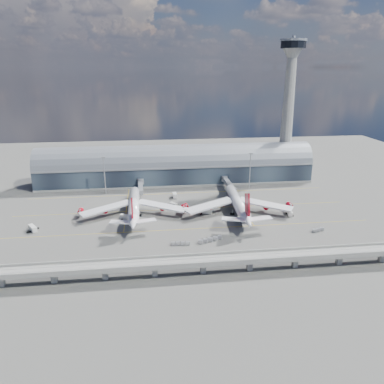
{
  "coord_description": "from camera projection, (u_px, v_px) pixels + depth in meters",
  "views": [
    {
      "loc": [
        -21.46,
        -191.16,
        81.74
      ],
      "look_at": [
        3.45,
        10.0,
        14.0
      ],
      "focal_mm": 35.0,
      "sensor_mm": 36.0,
      "label": 1
    }
  ],
  "objects": [
    {
      "name": "service_truck_4",
      "position": [
        175.0,
        195.0,
        246.04
      ],
      "size": [
        2.89,
        5.54,
        3.16
      ],
      "rotation": [
        0.0,
        0.0,
        0.04
      ],
      "color": "silver",
      "rests_on": "ground"
    },
    {
      "name": "service_truck_5",
      "position": [
        173.0,
        205.0,
        229.89
      ],
      "size": [
        5.02,
        5.52,
        2.62
      ],
      "rotation": [
        0.0,
        0.0,
        0.68
      ],
      "color": "silver",
      "rests_on": "ground"
    },
    {
      "name": "cargo_train_2",
      "position": [
        318.0,
        230.0,
        195.81
      ],
      "size": [
        7.32,
        3.71,
        1.61
      ],
      "rotation": [
        0.0,
        0.0,
        1.25
      ],
      "color": "gray",
      "rests_on": "ground"
    },
    {
      "name": "service_truck_3",
      "position": [
        290.0,
        213.0,
        216.89
      ],
      "size": [
        3.33,
        6.23,
        2.86
      ],
      "rotation": [
        0.0,
        0.0,
        -0.19
      ],
      "color": "silver",
      "rests_on": "ground"
    },
    {
      "name": "airliner_left",
      "position": [
        134.0,
        206.0,
        215.31
      ],
      "size": [
        63.77,
        66.94,
        20.46
      ],
      "rotation": [
        0.0,
        0.0,
        0.01
      ],
      "color": "white",
      "rests_on": "ground"
    },
    {
      "name": "service_truck_0",
      "position": [
        33.0,
        228.0,
        195.99
      ],
      "size": [
        5.97,
        7.28,
        2.98
      ],
      "rotation": [
        0.0,
        0.0,
        0.59
      ],
      "color": "silver",
      "rests_on": "ground"
    },
    {
      "name": "cargo_train_1",
      "position": [
        210.0,
        240.0,
        184.56
      ],
      "size": [
        13.19,
        6.13,
        1.78
      ],
      "rotation": [
        0.0,
        0.0,
        1.22
      ],
      "color": "gray",
      "rests_on": "ground"
    },
    {
      "name": "control_tower",
      "position": [
        288.0,
        110.0,
        280.01
      ],
      "size": [
        19.0,
        19.0,
        103.0
      ],
      "color": "gray",
      "rests_on": "ground"
    },
    {
      "name": "floodlight_mast_right",
      "position": [
        250.0,
        170.0,
        261.62
      ],
      "size": [
        3.0,
        0.7,
        25.7
      ],
      "color": "gray",
      "rests_on": "ground"
    },
    {
      "name": "guideway",
      "position": [
        203.0,
        262.0,
        154.9
      ],
      "size": [
        220.0,
        8.5,
        7.2
      ],
      "color": "gray",
      "rests_on": "ground"
    },
    {
      "name": "service_truck_1",
      "position": [
        125.0,
        217.0,
        210.92
      ],
      "size": [
        5.51,
        4.27,
        2.9
      ],
      "rotation": [
        0.0,
        0.0,
        1.12
      ],
      "color": "silver",
      "rests_on": "ground"
    },
    {
      "name": "airliner_right",
      "position": [
        238.0,
        204.0,
        218.62
      ],
      "size": [
        66.68,
        69.7,
        22.11
      ],
      "rotation": [
        0.0,
        0.0,
        -0.06
      ],
      "color": "white",
      "rests_on": "ground"
    },
    {
      "name": "floodlight_mast_left",
      "position": [
        105.0,
        174.0,
        249.96
      ],
      "size": [
        3.0,
        0.7,
        25.7
      ],
      "color": "gray",
      "rests_on": "ground"
    },
    {
      "name": "taxi_lines",
      "position": [
        184.0,
        208.0,
        229.15
      ],
      "size": [
        200.0,
        80.12,
        0.01
      ],
      "color": "gold",
      "rests_on": "ground"
    },
    {
      "name": "jet_bridge_right",
      "position": [
        228.0,
        184.0,
        258.82
      ],
      "size": [
        4.4,
        32.0,
        7.25
      ],
      "color": "gray",
      "rests_on": "ground"
    },
    {
      "name": "cargo_train_0",
      "position": [
        180.0,
        243.0,
        180.76
      ],
      "size": [
        9.27,
        2.2,
        1.53
      ],
      "rotation": [
        0.0,
        0.0,
        1.65
      ],
      "color": "gray",
      "rests_on": "ground"
    },
    {
      "name": "service_truck_2",
      "position": [
        205.0,
        211.0,
        219.22
      ],
      "size": [
        8.42,
        4.81,
        2.94
      ],
      "rotation": [
        0.0,
        0.0,
        1.24
      ],
      "color": "silver",
      "rests_on": "ground"
    },
    {
      "name": "ground",
      "position": [
        188.0,
        222.0,
        208.34
      ],
      "size": [
        500.0,
        500.0,
        0.0
      ],
      "primitive_type": "plane",
      "color": "#474744",
      "rests_on": "ground"
    },
    {
      "name": "jet_bridge_left",
      "position": [
        141.0,
        186.0,
        253.62
      ],
      "size": [
        4.4,
        28.0,
        7.25
      ],
      "color": "gray",
      "rests_on": "ground"
    },
    {
      "name": "terminal",
      "position": [
        176.0,
        167.0,
        278.15
      ],
      "size": [
        200.0,
        30.0,
        28.0
      ],
      "color": "#1B232E",
      "rests_on": "ground"
    }
  ]
}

